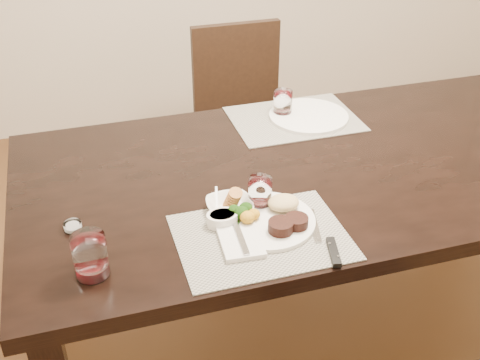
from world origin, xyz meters
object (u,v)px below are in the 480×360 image
object	(u,v)px
cracker_bowl	(230,206)
steak_knife	(329,245)
dinner_plate	(271,218)
chair_far	(243,112)
far_plate	(309,116)
wine_glass_near	(260,194)

from	to	relation	value
cracker_bowl	steak_knife	bearing A→B (deg)	-48.75
dinner_plate	steak_knife	world-z (taller)	dinner_plate
dinner_plate	steak_knife	xyz separation A→B (m)	(0.11, -0.15, -0.01)
chair_far	far_plate	size ratio (longest dim) A/B	3.06
chair_far	cracker_bowl	size ratio (longest dim) A/B	6.77
steak_knife	far_plate	bearing A→B (deg)	85.84
dinner_plate	wine_glass_near	distance (m)	0.09
dinner_plate	far_plate	bearing A→B (deg)	67.84
steak_knife	cracker_bowl	bearing A→B (deg)	145.57
chair_far	steak_knife	xyz separation A→B (m)	(-0.18, -1.34, 0.26)
cracker_bowl	dinner_plate	bearing A→B (deg)	-41.59
steak_knife	wine_glass_near	distance (m)	0.26
cracker_bowl	wine_glass_near	bearing A→B (deg)	-0.00
chair_far	cracker_bowl	distance (m)	1.20
steak_knife	far_plate	distance (m)	0.77
chair_far	dinner_plate	distance (m)	1.26
cracker_bowl	far_plate	world-z (taller)	cracker_bowl
cracker_bowl	wine_glass_near	world-z (taller)	wine_glass_near
chair_far	far_plate	distance (m)	0.67
steak_knife	chair_far	bearing A→B (deg)	96.88
chair_far	dinner_plate	bearing A→B (deg)	-103.46
steak_knife	cracker_bowl	size ratio (longest dim) A/B	1.98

